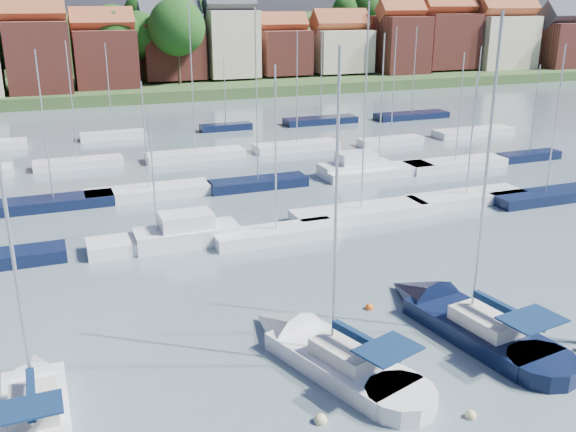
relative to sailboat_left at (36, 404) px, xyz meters
name	(u,v)px	position (x,y,z in m)	size (l,w,h in m)	color
ground	(197,168)	(15.09, 36.26, -0.37)	(260.00, 260.00, 0.00)	#4E5E6A
sailboat_left	(36,404)	(0.00, 0.00, 0.00)	(2.68, 9.55, 13.03)	white
sailboat_centre	(320,351)	(12.37, -0.35, -0.01)	(6.41, 11.71, 15.43)	white
sailboat_navy	(456,318)	(20.24, 0.17, -0.01)	(5.04, 12.47, 16.76)	black
buoy_c	(321,422)	(10.50, -4.77, -0.37)	(0.54, 0.54, 0.54)	beige
buoy_d	(471,417)	(16.23, -6.62, -0.37)	(0.44, 0.44, 0.44)	beige
buoy_e	(369,309)	(16.86, 3.24, -0.37)	(0.44, 0.44, 0.44)	#D85914
buoy_f	(555,364)	(22.23, -4.71, -0.37)	(0.42, 0.42, 0.42)	beige
buoy_g	(528,331)	(23.22, -1.77, -0.37)	(0.45, 0.45, 0.45)	#D85914
marina_field	(229,174)	(16.99, 31.41, 0.07)	(79.62, 41.41, 15.93)	white
far_shore_town	(111,51)	(17.31, 128.93, 4.24)	(212.46, 90.00, 22.27)	#3E592C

